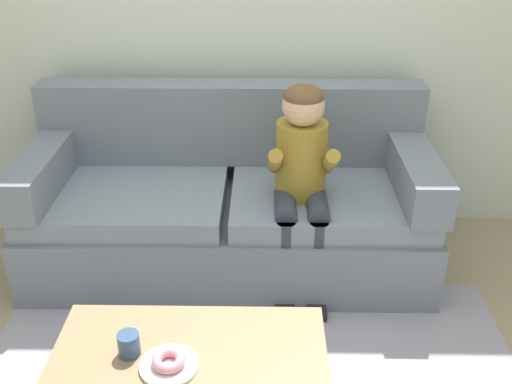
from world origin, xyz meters
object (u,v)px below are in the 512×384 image
(person_child, at_px, (302,171))
(couch, at_px, (229,206))
(coffee_table, at_px, (189,365))
(toy_controller, at_px, (90,352))
(mug, at_px, (129,344))
(donut, at_px, (169,360))

(person_child, bearing_deg, couch, 151.26)
(coffee_table, distance_m, toy_controller, 0.80)
(couch, xyz_separation_m, toy_controller, (-0.61, -0.82, -0.32))
(mug, xyz_separation_m, toy_controller, (-0.32, 0.45, -0.46))
(person_child, distance_m, donut, 1.26)
(coffee_table, bearing_deg, person_child, 66.93)
(couch, distance_m, person_child, 0.54)
(couch, distance_m, coffee_table, 1.28)
(donut, bearing_deg, person_child, 65.36)
(couch, bearing_deg, donut, -95.78)
(donut, bearing_deg, toy_controller, 132.42)
(donut, relative_size, mug, 1.33)
(coffee_table, relative_size, person_child, 0.91)
(donut, xyz_separation_m, toy_controller, (-0.47, 0.52, -0.45))
(couch, relative_size, toy_controller, 9.62)
(coffee_table, relative_size, mug, 11.17)
(couch, height_order, coffee_table, couch)
(couch, xyz_separation_m, coffee_table, (-0.07, -1.28, 0.05))
(mug, height_order, toy_controller, mug)
(couch, distance_m, donut, 1.35)
(coffee_table, height_order, donut, donut)
(mug, bearing_deg, coffee_table, -1.76)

